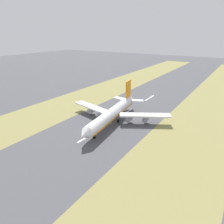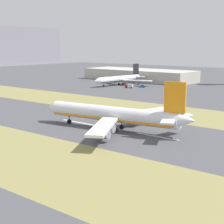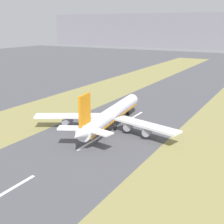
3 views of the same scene
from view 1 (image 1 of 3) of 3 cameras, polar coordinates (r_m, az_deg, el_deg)
name	(u,v)px [view 1 (image 1 of 3)]	position (r m, az deg, el deg)	size (l,w,h in m)	color
ground_plane	(110,122)	(128.59, -0.51, -2.76)	(800.00, 800.00, 0.00)	#4C4C51
grass_median_west	(188,142)	(113.33, 19.25, -7.31)	(40.00, 600.00, 0.01)	olive
grass_median_east	(55,109)	(155.82, -14.62, 0.76)	(40.00, 600.00, 0.01)	olive
centreline_dash_near	(150,98)	(178.91, 9.81, 3.65)	(1.20, 18.00, 0.01)	silver
centreline_dash_mid	(126,113)	(144.39, 3.68, -0.16)	(1.20, 18.00, 0.01)	silver
centreline_dash_far	(89,136)	(113.53, -6.05, -6.15)	(1.20, 18.00, 0.01)	silver
airplane_main_jet	(113,113)	(126.94, 0.36, -0.14)	(63.61, 67.15, 20.20)	white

